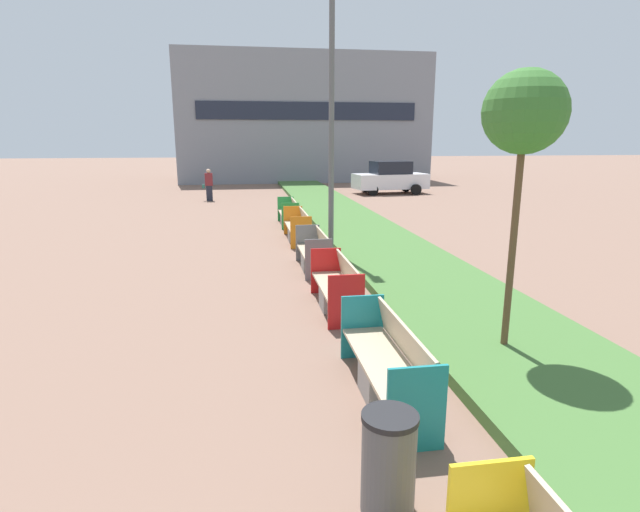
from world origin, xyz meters
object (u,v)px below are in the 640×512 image
bench_orange_frame (298,229)px  litter_bin (389,463)px  bench_grey_frame (314,255)px  bench_red_frame (337,290)px  parked_car_distant (390,178)px  sapling_tree_near (525,115)px  bench_green_frame (289,215)px  street_lamp_post (332,101)px  pedestrian_walking (209,185)px  bench_teal_frame (387,368)px

bench_orange_frame → litter_bin: (-0.55, -11.66, 0.08)m
bench_grey_frame → bench_orange_frame: size_ratio=0.83×
bench_red_frame → parked_car_distant: size_ratio=0.48×
bench_red_frame → sapling_tree_near: (2.05, -2.41, 3.05)m
bench_red_frame → sapling_tree_near: bearing=-49.6°
bench_green_frame → street_lamp_post: bearing=-83.5°
litter_bin → parked_car_distant: size_ratio=0.21×
pedestrian_walking → bench_green_frame: bearing=-67.3°
bench_red_frame → bench_grey_frame: (-0.00, 2.94, -0.00)m
bench_grey_frame → bench_green_frame: (0.00, 6.51, 0.00)m
bench_teal_frame → bench_orange_frame: size_ratio=1.00×
bench_teal_frame → street_lamp_post: 8.25m
bench_teal_frame → street_lamp_post: size_ratio=0.32×
bench_red_frame → pedestrian_walking: (-3.34, 17.43, 0.45)m
bench_grey_frame → street_lamp_post: 3.89m
bench_green_frame → sapling_tree_near: sapling_tree_near is taller
bench_orange_frame → parked_car_distant: size_ratio=0.54×
bench_orange_frame → bench_green_frame: 2.98m
bench_green_frame → sapling_tree_near: (2.05, -11.86, 3.06)m
bench_grey_frame → litter_bin: (-0.54, -8.13, 0.09)m
street_lamp_post → litter_bin: bearing=-97.1°
sapling_tree_near → litter_bin: bearing=-132.9°
bench_red_frame → parked_car_distant: parked_car_distant is taller
bench_orange_frame → street_lamp_post: 4.41m
bench_red_frame → litter_bin: (-0.55, -5.19, 0.09)m
bench_grey_frame → parked_car_distant: bearing=67.4°
bench_teal_frame → parked_car_distant: parked_car_distant is taller
bench_red_frame → bench_orange_frame: size_ratio=0.89×
bench_teal_frame → bench_grey_frame: size_ratio=1.21×
litter_bin → pedestrian_walking: bearing=97.1°
bench_orange_frame → parked_car_distant: 14.57m
street_lamp_post → sapling_tree_near: bearing=-77.5°
litter_bin → sapling_tree_near: 4.82m
bench_orange_frame → bench_red_frame: bearing=-90.0°
bench_red_frame → pedestrian_walking: bearing=100.9°
bench_grey_frame → bench_orange_frame: bearing=89.9°
parked_car_distant → sapling_tree_near: bearing=-108.6°
bench_grey_frame → pedestrian_walking: size_ratio=1.19×
sapling_tree_near → bench_teal_frame: bearing=-156.4°
pedestrian_walking → street_lamp_post: bearing=-73.5°
bench_grey_frame → parked_car_distant: 17.77m
pedestrian_walking → parked_car_distant: (10.17, 1.91, 0.09)m
litter_bin → pedestrian_walking: 22.80m
bench_orange_frame → street_lamp_post: bearing=-75.8°
bench_red_frame → litter_bin: size_ratio=2.31×
bench_teal_frame → bench_green_frame: same height
bench_green_frame → parked_car_distant: size_ratio=0.45×
street_lamp_post → parked_car_distant: size_ratio=1.67×
bench_teal_frame → parked_car_distant: bearing=73.2°
parked_car_distant → bench_red_frame: bearing=-115.7°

